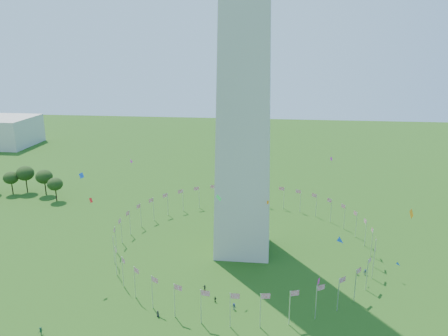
# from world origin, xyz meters

# --- Properties ---
(flag_ring) EXTENTS (80.24, 80.24, 9.00)m
(flag_ring) POSITION_xyz_m (-0.00, 50.00, 4.50)
(flag_ring) COLOR silver
(flag_ring) RESTS_ON ground
(crowd) EXTENTS (101.65, 63.01, 1.89)m
(crowd) POSITION_xyz_m (2.25, 6.00, 0.87)
(crowd) COLOR #1B4325
(crowd) RESTS_ON ground
(kites_aloft) EXTENTS (116.42, 67.70, 32.09)m
(kites_aloft) POSITION_xyz_m (8.50, 28.85, 17.29)
(kites_aloft) COLOR blue
(kites_aloft) RESTS_ON ground
(tree_line_west) EXTENTS (55.40, 15.75, 11.95)m
(tree_line_west) POSITION_xyz_m (-106.09, 90.93, 5.45)
(tree_line_west) COLOR #284517
(tree_line_west) RESTS_ON ground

